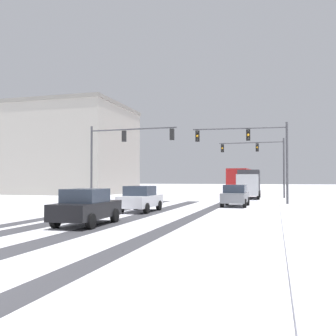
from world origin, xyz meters
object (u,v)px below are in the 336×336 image
(car_white_second, at_px, (141,199))
(bus_oncoming, at_px, (241,179))
(traffic_signal_near_right, at_px, (253,146))
(traffic_signal_near_left, at_px, (120,147))
(traffic_signal_far_right, at_px, (260,155))
(office_building_far_left_block, at_px, (58,150))
(box_truck_delivery, at_px, (249,183))
(car_black_third, at_px, (87,207))
(car_grey_lead, at_px, (235,195))

(car_white_second, height_order, bus_oncoming, bus_oncoming)
(traffic_signal_near_right, height_order, car_white_second, traffic_signal_near_right)
(traffic_signal_near_left, distance_m, traffic_signal_far_right, 17.69)
(traffic_signal_far_right, xyz_separation_m, office_building_far_left_block, (-28.88, 5.67, 1.57))
(bus_oncoming, bearing_deg, office_building_far_left_block, -171.30)
(traffic_signal_far_right, distance_m, office_building_far_left_block, 29.47)
(traffic_signal_near_right, height_order, office_building_far_left_block, office_building_far_left_block)
(box_truck_delivery, bearing_deg, car_black_third, -101.65)
(traffic_signal_near_left, bearing_deg, traffic_signal_far_right, 53.11)
(traffic_signal_near_left, relative_size, office_building_far_left_block, 0.38)
(traffic_signal_far_right, relative_size, car_grey_lead, 1.72)
(bus_oncoming, bearing_deg, car_black_third, -95.47)
(car_black_third, bearing_deg, traffic_signal_near_left, 107.08)
(office_building_far_left_block, bearing_deg, car_white_second, -49.45)
(traffic_signal_far_right, distance_m, bus_oncoming, 10.43)
(traffic_signal_near_left, xyz_separation_m, bus_oncoming, (7.70, 23.79, -2.72))
(box_truck_delivery, bearing_deg, car_grey_lead, -90.76)
(car_grey_lead, bearing_deg, traffic_signal_far_right, 84.73)
(traffic_signal_near_left, distance_m, traffic_signal_near_right, 10.66)
(car_white_second, xyz_separation_m, car_black_third, (0.08, -7.19, 0.00))
(car_white_second, bearing_deg, car_black_third, -89.38)
(box_truck_delivery, bearing_deg, traffic_signal_near_left, -127.23)
(car_white_second, distance_m, office_building_far_left_block, 34.75)
(traffic_signal_near_right, xyz_separation_m, car_black_third, (-6.36, -15.34, -3.89))
(car_white_second, height_order, car_black_third, same)
(traffic_signal_far_right, height_order, office_building_far_left_block, office_building_far_left_block)
(car_grey_lead, bearing_deg, car_white_second, -129.97)
(traffic_signal_far_right, relative_size, office_building_far_left_block, 0.35)
(car_black_third, xyz_separation_m, bus_oncoming, (3.57, 37.25, 1.18))
(traffic_signal_near_left, distance_m, office_building_far_left_block, 26.99)
(traffic_signal_far_right, height_order, car_grey_lead, traffic_signal_far_right)
(bus_oncoming, bearing_deg, box_truck_delivery, -81.09)
(car_grey_lead, xyz_separation_m, office_building_far_left_block, (-27.57, 19.81, 5.45))
(traffic_signal_far_right, bearing_deg, car_white_second, -107.82)
(car_white_second, bearing_deg, box_truck_delivery, 73.86)
(traffic_signal_near_left, bearing_deg, car_grey_lead, 0.07)
(traffic_signal_near_right, bearing_deg, bus_oncoming, 97.26)
(traffic_signal_near_left, relative_size, traffic_signal_near_right, 1.02)
(bus_oncoming, distance_m, office_building_far_left_block, 26.61)
(traffic_signal_near_left, height_order, office_building_far_left_block, office_building_far_left_block)
(traffic_signal_far_right, bearing_deg, car_grey_lead, -95.27)
(box_truck_delivery, height_order, office_building_far_left_block, office_building_far_left_block)
(car_grey_lead, xyz_separation_m, car_black_third, (-5.18, -13.47, 0.00))
(office_building_far_left_block, bearing_deg, traffic_signal_near_left, -47.34)
(traffic_signal_far_right, distance_m, car_grey_lead, 14.71)
(box_truck_delivery, distance_m, office_building_far_left_block, 29.07)
(traffic_signal_near_right, relative_size, office_building_far_left_block, 0.37)
(traffic_signal_near_left, distance_m, car_white_second, 8.41)
(car_black_third, relative_size, bus_oncoming, 0.37)
(traffic_signal_far_right, relative_size, bus_oncoming, 0.64)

